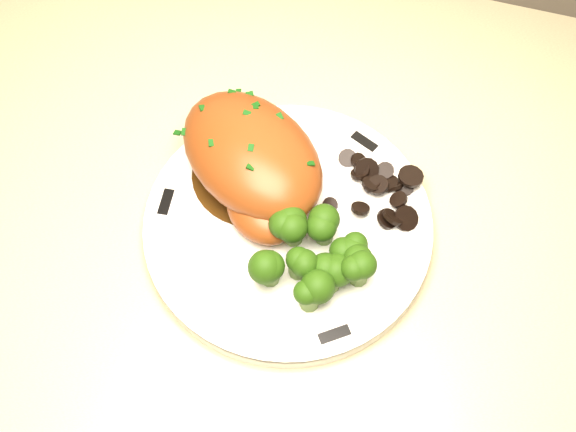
# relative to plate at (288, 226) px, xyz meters

# --- Properties ---
(plate) EXTENTS (0.30, 0.30, 0.02)m
(plate) POSITION_rel_plate_xyz_m (0.00, 0.00, 0.00)
(plate) COLOR white
(plate) RESTS_ON counter
(rim_accent_0) EXTENTS (0.03, 0.02, 0.00)m
(rim_accent_0) POSITION_rel_plate_xyz_m (0.04, 0.10, 0.01)
(rim_accent_0) COLOR black
(rim_accent_0) RESTS_ON plate
(rim_accent_1) EXTENTS (0.01, 0.03, 0.00)m
(rim_accent_1) POSITION_rel_plate_xyz_m (-0.11, -0.01, 0.01)
(rim_accent_1) COLOR black
(rim_accent_1) RESTS_ON plate
(rim_accent_2) EXTENTS (0.03, 0.02, 0.00)m
(rim_accent_2) POSITION_rel_plate_xyz_m (0.06, -0.09, 0.01)
(rim_accent_2) COLOR black
(rim_accent_2) RESTS_ON plate
(gravy_pool) EXTENTS (0.11, 0.11, 0.00)m
(gravy_pool) POSITION_rel_plate_xyz_m (-0.04, 0.04, 0.01)
(gravy_pool) COLOR #3B220A
(gravy_pool) RESTS_ON plate
(chicken_breast) EXTENTS (0.18, 0.17, 0.06)m
(chicken_breast) POSITION_rel_plate_xyz_m (-0.04, 0.03, 0.04)
(chicken_breast) COLOR brown
(chicken_breast) RESTS_ON plate
(mushroom_pile) EXTENTS (0.08, 0.06, 0.02)m
(mushroom_pile) POSITION_rel_plate_xyz_m (0.05, 0.05, 0.01)
(mushroom_pile) COLOR black
(mushroom_pile) RESTS_ON plate
(broccoli_florets) EXTENTS (0.09, 0.08, 0.04)m
(broccoli_florets) POSITION_rel_plate_xyz_m (0.03, -0.04, 0.03)
(broccoli_florets) COLOR #577632
(broccoli_florets) RESTS_ON plate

